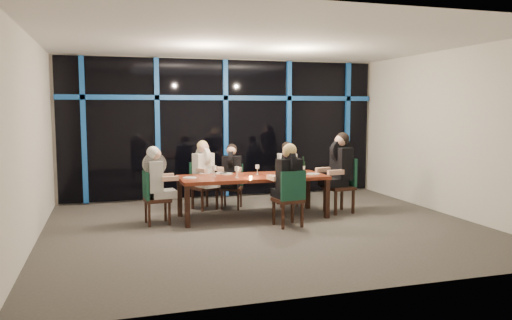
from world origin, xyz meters
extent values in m
plane|color=#514D48|center=(0.00, 0.00, 0.00)|extent=(7.00, 7.00, 0.00)
cube|color=silver|center=(0.00, 3.00, 1.50)|extent=(7.00, 0.04, 3.00)
cube|color=silver|center=(0.00, -3.00, 1.50)|extent=(7.00, 0.04, 3.00)
cube|color=silver|center=(-3.50, 0.00, 1.50)|extent=(0.04, 6.00, 3.00)
cube|color=silver|center=(3.50, 0.00, 1.50)|extent=(0.04, 6.00, 3.00)
cube|color=white|center=(0.00, 0.00, 3.00)|extent=(7.00, 6.00, 0.04)
cube|color=black|center=(0.00, 2.94, 1.50)|extent=(6.86, 0.04, 2.94)
cube|color=#1550AA|center=(-2.90, 2.89, 1.50)|extent=(0.10, 0.10, 2.94)
cube|color=#1550AA|center=(-1.45, 2.89, 1.50)|extent=(0.10, 0.10, 2.94)
cube|color=#1550AA|center=(0.00, 2.89, 1.50)|extent=(0.10, 0.10, 2.94)
cube|color=#1550AA|center=(1.45, 2.89, 1.50)|extent=(0.10, 0.10, 2.94)
cube|color=#1550AA|center=(2.90, 2.89, 1.50)|extent=(0.10, 0.10, 2.94)
cube|color=#1550AA|center=(0.00, 2.89, 2.16)|extent=(6.86, 0.10, 0.10)
cube|color=#FF2D14|center=(1.10, 3.25, 2.15)|extent=(0.60, 0.05, 0.35)
cube|color=maroon|center=(0.00, 0.80, 0.72)|extent=(2.60, 1.00, 0.06)
cube|color=black|center=(-1.24, 0.36, 0.34)|extent=(0.08, 0.08, 0.69)
cube|color=black|center=(1.24, 0.36, 0.34)|extent=(0.08, 0.08, 0.69)
cube|color=black|center=(-1.24, 1.24, 0.34)|extent=(0.08, 0.08, 0.69)
cube|color=black|center=(1.24, 1.24, 0.34)|extent=(0.08, 0.08, 0.69)
cube|color=black|center=(-0.69, 1.75, 0.42)|extent=(0.55, 0.55, 0.06)
cube|color=#174B35|center=(-0.76, 1.92, 0.67)|extent=(0.40, 0.21, 0.47)
cube|color=black|center=(-0.78, 1.53, 0.20)|extent=(0.05, 0.05, 0.39)
cube|color=black|center=(-0.47, 1.66, 0.20)|extent=(0.05, 0.05, 0.39)
cube|color=black|center=(-0.91, 1.84, 0.20)|extent=(0.05, 0.05, 0.39)
cube|color=black|center=(-0.60, 1.97, 0.20)|extent=(0.05, 0.05, 0.39)
cube|color=black|center=(-0.18, 1.66, 0.40)|extent=(0.52, 0.52, 0.05)
cube|color=#174B35|center=(-0.11, 1.83, 0.64)|extent=(0.38, 0.20, 0.44)
cube|color=black|center=(-0.39, 1.58, 0.19)|extent=(0.05, 0.05, 0.37)
cube|color=black|center=(-0.10, 1.45, 0.19)|extent=(0.05, 0.05, 0.37)
cube|color=black|center=(-0.26, 1.87, 0.19)|extent=(0.05, 0.05, 0.37)
cube|color=black|center=(0.03, 1.74, 0.19)|extent=(0.05, 0.05, 0.37)
cube|color=black|center=(0.96, 1.63, 0.40)|extent=(0.44, 0.44, 0.05)
cube|color=#174B35|center=(0.98, 1.81, 0.65)|extent=(0.41, 0.09, 0.45)
cube|color=black|center=(0.79, 1.49, 0.19)|extent=(0.04, 0.04, 0.38)
cube|color=black|center=(1.11, 1.46, 0.19)|extent=(0.04, 0.04, 0.38)
cube|color=black|center=(0.82, 1.81, 0.19)|extent=(0.04, 0.04, 0.38)
cube|color=black|center=(1.14, 1.78, 0.19)|extent=(0.04, 0.04, 0.38)
cube|color=black|center=(-1.68, 0.76, 0.42)|extent=(0.45, 0.45, 0.06)
cube|color=#174B35|center=(-1.87, 0.74, 0.67)|extent=(0.08, 0.42, 0.46)
cube|color=black|center=(-1.50, 0.60, 0.19)|extent=(0.04, 0.04, 0.39)
cube|color=black|center=(-1.53, 0.94, 0.19)|extent=(0.04, 0.04, 0.39)
cube|color=black|center=(-1.83, 0.57, 0.19)|extent=(0.04, 0.04, 0.39)
cube|color=black|center=(-1.86, 0.91, 0.19)|extent=(0.04, 0.04, 0.39)
cube|color=black|center=(1.65, 0.73, 0.47)|extent=(0.53, 0.53, 0.06)
cube|color=#174B35|center=(1.86, 0.75, 0.76)|extent=(0.11, 0.48, 0.53)
cube|color=black|center=(1.44, 0.89, 0.22)|extent=(0.05, 0.05, 0.44)
cube|color=black|center=(1.49, 0.52, 0.22)|extent=(0.05, 0.05, 0.44)
cube|color=black|center=(1.82, 0.94, 0.22)|extent=(0.05, 0.05, 0.44)
cube|color=black|center=(1.86, 0.56, 0.22)|extent=(0.05, 0.05, 0.44)
cube|color=black|center=(0.37, 0.00, 0.43)|extent=(0.48, 0.48, 0.06)
cube|color=#174B35|center=(0.39, -0.19, 0.70)|extent=(0.44, 0.10, 0.48)
cube|color=black|center=(0.52, 0.19, 0.20)|extent=(0.04, 0.04, 0.41)
cube|color=black|center=(0.18, 0.15, 0.20)|extent=(0.04, 0.04, 0.41)
cube|color=black|center=(0.56, -0.16, 0.20)|extent=(0.04, 0.04, 0.41)
cube|color=black|center=(0.21, -0.19, 0.20)|extent=(0.04, 0.04, 0.41)
cube|color=silver|center=(-0.64, 1.65, 0.51)|extent=(0.46, 0.49, 0.13)
cube|color=silver|center=(-0.70, 1.78, 0.82)|extent=(0.43, 0.35, 0.52)
cylinder|color=silver|center=(-0.70, 1.78, 1.03)|extent=(0.24, 0.40, 0.39)
sphere|color=tan|center=(-0.69, 1.77, 1.19)|extent=(0.20, 0.20, 0.20)
sphere|color=tan|center=(-0.71, 1.80, 1.22)|extent=(0.21, 0.21, 0.21)
cube|color=tan|center=(-0.79, 1.51, 0.79)|extent=(0.18, 0.29, 0.07)
cube|color=tan|center=(-0.44, 1.65, 0.79)|extent=(0.18, 0.29, 0.07)
cube|color=black|center=(-0.22, 1.57, 0.49)|extent=(0.44, 0.47, 0.12)
cube|color=black|center=(-0.16, 1.70, 0.78)|extent=(0.41, 0.34, 0.49)
cylinder|color=black|center=(-0.16, 1.70, 0.97)|extent=(0.23, 0.37, 0.37)
sphere|color=tan|center=(-0.17, 1.68, 1.13)|extent=(0.19, 0.19, 0.19)
sphere|color=black|center=(-0.16, 1.71, 1.16)|extent=(0.20, 0.20, 0.20)
cube|color=tan|center=(-0.41, 1.57, 0.79)|extent=(0.17, 0.27, 0.07)
cube|color=tan|center=(-0.09, 1.43, 0.79)|extent=(0.17, 0.27, 0.07)
cube|color=silver|center=(0.95, 1.53, 0.49)|extent=(0.36, 0.41, 0.13)
cube|color=silver|center=(0.97, 1.67, 0.79)|extent=(0.38, 0.25, 0.50)
cylinder|color=silver|center=(0.97, 1.67, 0.99)|extent=(0.13, 0.38, 0.38)
sphere|color=tan|center=(0.97, 1.65, 1.15)|extent=(0.19, 0.19, 0.19)
sphere|color=black|center=(0.97, 1.69, 1.17)|extent=(0.21, 0.21, 0.21)
cube|color=tan|center=(0.77, 1.48, 0.79)|extent=(0.10, 0.28, 0.07)
cube|color=tan|center=(1.12, 1.44, 0.79)|extent=(0.10, 0.28, 0.07)
cube|color=black|center=(-1.57, 0.76, 0.51)|extent=(0.42, 0.37, 0.13)
cube|color=black|center=(-1.72, 0.75, 0.81)|extent=(0.25, 0.39, 0.52)
cylinder|color=black|center=(-1.72, 0.75, 1.02)|extent=(0.40, 0.13, 0.39)
sphere|color=tan|center=(-1.70, 0.75, 1.18)|extent=(0.19, 0.19, 0.19)
sphere|color=silver|center=(-1.74, 0.75, 1.21)|extent=(0.21, 0.21, 0.21)
cube|color=tan|center=(-1.48, 0.59, 0.79)|extent=(0.28, 0.10, 0.07)
cube|color=tan|center=(-1.51, 0.96, 0.79)|extent=(0.28, 0.10, 0.07)
cube|color=black|center=(1.53, 0.71, 0.58)|extent=(0.48, 0.43, 0.15)
cube|color=black|center=(1.69, 0.73, 0.93)|extent=(0.30, 0.45, 0.59)
cylinder|color=black|center=(1.69, 0.73, 1.16)|extent=(0.45, 0.16, 0.44)
sphere|color=tan|center=(1.67, 0.73, 1.35)|extent=(0.22, 0.22, 0.22)
sphere|color=black|center=(1.71, 0.74, 1.38)|extent=(0.24, 0.24, 0.24)
cube|color=tan|center=(1.42, 0.91, 0.79)|extent=(0.32, 0.12, 0.08)
cube|color=tan|center=(1.47, 0.49, 0.79)|extent=(0.32, 0.12, 0.08)
cube|color=black|center=(0.35, 0.11, 0.53)|extent=(0.39, 0.44, 0.14)
cube|color=black|center=(0.37, -0.04, 0.85)|extent=(0.41, 0.27, 0.54)
cylinder|color=black|center=(0.37, -0.04, 1.06)|extent=(0.14, 0.41, 0.41)
sphere|color=tan|center=(0.37, -0.02, 1.24)|extent=(0.20, 0.20, 0.20)
sphere|color=tan|center=(0.37, -0.06, 1.26)|extent=(0.22, 0.22, 0.22)
cube|color=tan|center=(0.54, 0.21, 0.79)|extent=(0.11, 0.30, 0.08)
cube|color=tan|center=(0.15, 0.17, 0.79)|extent=(0.11, 0.30, 0.08)
cylinder|color=white|center=(-0.47, 1.24, 0.76)|extent=(0.24, 0.24, 0.01)
cylinder|color=white|center=(-0.40, 1.15, 0.76)|extent=(0.24, 0.24, 0.01)
cylinder|color=white|center=(0.90, 1.08, 0.76)|extent=(0.24, 0.24, 0.01)
cylinder|color=white|center=(-1.12, 0.80, 0.76)|extent=(0.24, 0.24, 0.01)
cylinder|color=white|center=(1.10, 0.66, 0.76)|extent=(0.24, 0.24, 0.01)
cylinder|color=white|center=(0.31, 0.55, 0.76)|extent=(0.24, 0.24, 0.01)
cylinder|color=black|center=(0.95, 0.78, 0.87)|extent=(0.07, 0.07, 0.23)
cylinder|color=black|center=(0.95, 0.78, 1.03)|extent=(0.03, 0.03, 0.09)
cylinder|color=silver|center=(0.95, 0.78, 0.87)|extent=(0.07, 0.07, 0.07)
cylinder|color=white|center=(0.75, 0.70, 0.86)|extent=(0.12, 0.12, 0.21)
cylinder|color=white|center=(0.82, 0.70, 0.88)|extent=(0.02, 0.02, 0.15)
cylinder|color=#F89B4A|center=(-0.11, 0.55, 0.77)|extent=(0.05, 0.05, 0.03)
cylinder|color=white|center=(-0.33, 0.66, 0.75)|extent=(0.07, 0.07, 0.01)
cylinder|color=white|center=(-0.33, 0.66, 0.81)|extent=(0.01, 0.01, 0.11)
cylinder|color=white|center=(-0.33, 0.66, 0.90)|extent=(0.07, 0.07, 0.08)
cylinder|color=white|center=(0.13, 0.94, 0.75)|extent=(0.06, 0.06, 0.01)
cylinder|color=white|center=(0.13, 0.94, 0.81)|extent=(0.01, 0.01, 0.10)
cylinder|color=white|center=(0.13, 0.94, 0.89)|extent=(0.07, 0.07, 0.07)
cylinder|color=silver|center=(0.52, 0.67, 0.75)|extent=(0.07, 0.07, 0.01)
cylinder|color=silver|center=(0.52, 0.67, 0.81)|extent=(0.01, 0.01, 0.11)
cylinder|color=silver|center=(0.52, 0.67, 0.90)|extent=(0.07, 0.07, 0.08)
cylinder|color=white|center=(-0.67, 0.95, 0.75)|extent=(0.07, 0.07, 0.01)
cylinder|color=white|center=(-0.67, 0.95, 0.81)|extent=(0.01, 0.01, 0.11)
cylinder|color=white|center=(-0.67, 0.95, 0.90)|extent=(0.07, 0.07, 0.07)
cylinder|color=silver|center=(0.99, 0.95, 0.75)|extent=(0.07, 0.07, 0.01)
cylinder|color=silver|center=(0.99, 0.95, 0.81)|extent=(0.01, 0.01, 0.11)
cylinder|color=silver|center=(0.99, 0.95, 0.90)|extent=(0.07, 0.07, 0.07)
camera|label=1|loc=(-2.46, -7.61, 1.95)|focal=35.00mm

